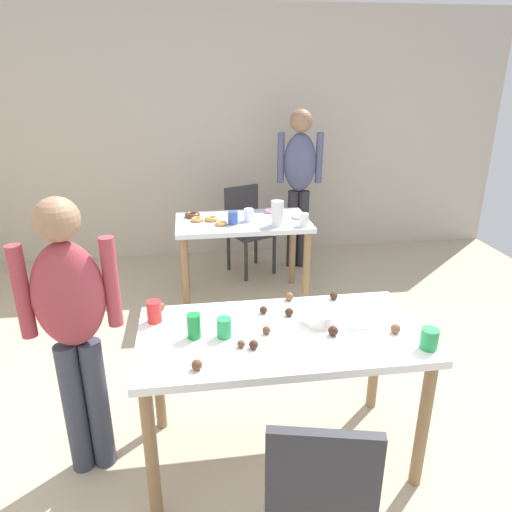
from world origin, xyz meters
The scene contains 36 objects.
ground_plane centered at (0.00, 0.00, 0.00)m, with size 6.40×6.40×0.00m, color tan.
wall_back centered at (0.00, 3.20, 1.30)m, with size 6.40×0.10×2.60m, color #BCB2A3.
dining_table_near centered at (0.08, 0.00, 0.65)m, with size 1.40×0.72×0.75m.
dining_table_far centered at (0.11, 1.90, 0.64)m, with size 1.14×0.67×0.75m.
chair_near_table centered at (0.07, -0.74, 0.50)m, with size 0.48×0.48×0.87m.
chair_far_table centered at (0.23, 2.58, 0.50)m, with size 0.53×0.53×0.87m.
person_girl_near centered at (-0.90, 0.06, 0.86)m, with size 0.46×0.24×1.45m.
person_adult_far centered at (0.77, 2.61, 0.98)m, with size 0.46×0.25×1.62m.
mixing_bowl centered at (0.28, 0.06, 0.78)m, with size 0.16×0.16×0.06m, color white.
soda_can centered at (-0.35, 0.01, 0.81)m, with size 0.07×0.07×0.12m, color #198438.
fork_near centered at (0.46, -0.04, 0.75)m, with size 0.17×0.02×0.01m, color silver.
cup_near_0 centered at (0.71, -0.24, 0.80)m, with size 0.08×0.08×0.10m, color green.
cup_near_1 centered at (-0.54, 0.19, 0.81)m, with size 0.07×0.07×0.11m, color red.
cup_near_2 centered at (-0.20, -0.01, 0.80)m, with size 0.07×0.07×0.10m, color green.
cake_ball_0 centered at (0.62, -0.09, 0.77)m, with size 0.05×0.05×0.05m, color brown.
cake_ball_1 centered at (-0.08, -0.13, 0.77)m, with size 0.04×0.04×0.04m, color #3D2319.
cake_ball_2 centered at (0.18, 0.33, 0.77)m, with size 0.05×0.05×0.05m, color brown.
cake_ball_3 centered at (0.32, -0.07, 0.77)m, with size 0.05×0.05×0.05m, color #3D2319.
cake_ball_4 centered at (0.02, 0.20, 0.77)m, with size 0.04×0.04×0.04m, color #3D2319.
cake_ball_5 centered at (0.33, 0.16, 0.77)m, with size 0.04×0.04×0.04m, color #3D2319.
cake_ball_6 centered at (-0.34, -0.26, 0.77)m, with size 0.05×0.05×0.05m, color brown.
cake_ball_7 centered at (-0.52, 0.32, 0.77)m, with size 0.04×0.04×0.04m, color brown.
cake_ball_8 centered at (0.15, 0.15, 0.77)m, with size 0.04×0.04×0.04m, color #3D2319.
cake_ball_9 centered at (-0.14, -0.11, 0.77)m, with size 0.04×0.04×0.04m, color brown.
cake_ball_10 centered at (0.43, 0.30, 0.77)m, with size 0.04×0.04×0.04m, color #3D2319.
cake_ball_11 centered at (0.00, -0.01, 0.77)m, with size 0.04×0.04×0.04m, color brown.
pitcher_far centered at (0.38, 1.72, 0.85)m, with size 0.11×0.11×0.21m, color white.
cup_far_0 centered at (0.16, 1.87, 0.80)m, with size 0.08×0.08×0.11m, color white.
cup_far_1 centered at (0.59, 1.67, 0.80)m, with size 0.08×0.08×0.11m, color white.
cup_far_2 centered at (0.02, 1.80, 0.80)m, with size 0.08×0.08×0.11m, color #3351B2.
donut_far_0 centered at (-0.28, 1.92, 0.77)m, with size 0.11×0.11×0.03m, color gold.
donut_far_1 centered at (0.60, 1.89, 0.77)m, with size 0.12×0.12×0.04m, color white.
donut_far_2 centered at (-0.15, 1.92, 0.77)m, with size 0.12×0.12×0.03m, color gold.
donut_far_3 centered at (0.38, 2.10, 0.77)m, with size 0.10×0.10×0.03m, color pink.
donut_far_4 centered at (-0.09, 1.79, 0.77)m, with size 0.10×0.10×0.03m, color gold.
donut_far_5 centered at (-0.32, 2.05, 0.77)m, with size 0.13×0.13×0.04m, color brown.
Camera 1 is at (-0.34, -1.98, 1.93)m, focal length 33.12 mm.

